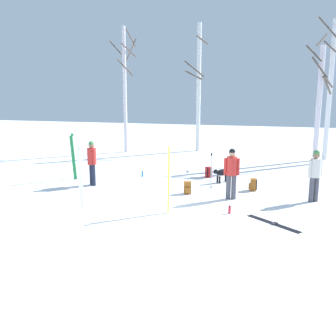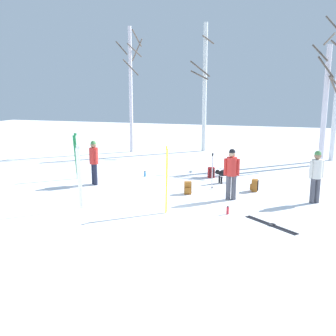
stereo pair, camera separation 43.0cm
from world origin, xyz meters
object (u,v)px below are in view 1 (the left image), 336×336
water_bottle_1 (142,174)px  birch_tree_2 (319,103)px  person_2 (232,170)px  dog (222,173)px  ski_pair_planted_2 (73,157)px  backpack_0 (253,185)px  backpack_1 (209,172)px  birch_tree_3 (329,88)px  ski_pair_planted_0 (80,178)px  water_bottle_0 (230,210)px  ski_poles_0 (211,170)px  ski_pair_lying_0 (273,223)px  backpack_2 (187,188)px  birch_tree_0 (125,87)px  birch_tree_1 (198,87)px  person_0 (315,172)px  person_1 (92,160)px  ski_pair_planted_1 (169,180)px

water_bottle_1 → birch_tree_2: 9.34m
person_2 → dog: size_ratio=2.46×
ski_pair_planted_2 → birch_tree_2: birch_tree_2 is taller
backpack_0 → birch_tree_2: 7.24m
ski_pair_planted_2 → backpack_1: ski_pair_planted_2 is taller
birch_tree_3 → dog: bearing=-123.9°
ski_pair_planted_0 → water_bottle_0: ski_pair_planted_0 is taller
dog → ski_poles_0: bearing=-102.7°
person_2 → ski_pair_lying_0: size_ratio=1.17×
person_2 → ski_pair_lying_0: 2.74m
backpack_2 → water_bottle_1: 3.27m
person_2 → ski_poles_0: person_2 is taller
water_bottle_1 → birch_tree_0: size_ratio=0.03×
water_bottle_1 → water_bottle_0: bearing=-44.0°
ski_poles_0 → backpack_2: 1.23m
water_bottle_0 → birch_tree_1: birch_tree_1 is taller
birch_tree_0 → ski_poles_0: bearing=-49.4°
backpack_1 → water_bottle_0: (1.42, -4.65, -0.10)m
water_bottle_1 → birch_tree_3: size_ratio=0.03×
dog → water_bottle_1: (-3.39, 0.16, -0.28)m
birch_tree_1 → birch_tree_2: (6.47, -2.66, -0.79)m
person_0 → birch_tree_3: 9.10m
ski_pair_planted_2 → ski_poles_0: ski_pair_planted_2 is taller
person_1 → ski_pair_planted_0: bearing=-69.3°
person_2 → birch_tree_2: birch_tree_2 is taller
ski_pair_lying_0 → ski_poles_0: 4.06m
person_2 → birch_tree_2: (3.31, 7.47, 2.02)m
ski_pair_planted_1 → water_bottle_1: bearing=118.6°
person_1 → backpack_2: person_1 is taller
person_0 → birch_tree_0: birch_tree_0 is taller
person_1 → water_bottle_1: person_1 is taller
ski_pair_planted_2 → birch_tree_1: size_ratio=0.26×
water_bottle_0 → backpack_0: bearing=80.0°
ski_pair_lying_0 → backpack_2: (-2.95, 2.40, 0.20)m
ski_pair_planted_0 → birch_tree_1: 12.94m
person_1 → birch_tree_2: size_ratio=0.30×
person_0 → birch_tree_1: size_ratio=0.23×
person_1 → water_bottle_1: 2.50m
ski_pair_lying_0 → birch_tree_3: birch_tree_3 is taller
ski_pair_planted_0 → backpack_0: size_ratio=4.54×
person_1 → water_bottle_1: size_ratio=7.23×
person_1 → backpack_0: (6.01, 0.83, -0.77)m
birch_tree_2 → birch_tree_1: bearing=157.6°
person_2 → birch_tree_1: (-3.16, 10.13, 2.81)m
person_1 → ski_pair_planted_1: bearing=-33.3°
person_1 → ski_pair_lying_0: size_ratio=1.17×
ski_poles_0 → water_bottle_1: ski_poles_0 is taller
backpack_0 → birch_tree_3: 9.05m
dog → backpack_0: size_ratio=1.58×
person_1 → backpack_2: 3.89m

